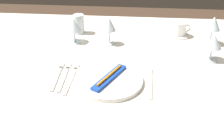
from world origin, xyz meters
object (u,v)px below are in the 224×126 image
(wine_glass_centre, at_px, (213,25))
(wine_glass_left, at_px, (74,26))
(toothbrush_package, at_px, (109,77))
(fork_outer, at_px, (72,77))
(drink_tumbler, at_px, (79,25))
(wine_glass_right, at_px, (109,26))
(wine_glass_far, at_px, (213,43))
(dinner_plate, at_px, (109,80))
(spoon_soup, at_px, (150,78))
(coffee_cup_left, at_px, (179,28))
(fork_salad, at_px, (58,75))
(fork_inner, at_px, (65,76))

(wine_glass_centre, bearing_deg, wine_glass_left, -176.62)
(toothbrush_package, xyz_separation_m, fork_outer, (-0.16, 0.02, -0.02))
(drink_tumbler, bearing_deg, wine_glass_left, -90.00)
(wine_glass_right, bearing_deg, wine_glass_far, -14.97)
(dinner_plate, height_order, wine_glass_right, wine_glass_right)
(spoon_soup, relative_size, coffee_cup_left, 2.15)
(fork_salad, height_order, spoon_soup, spoon_soup)
(toothbrush_package, height_order, spoon_soup, toothbrush_package)
(fork_outer, height_order, wine_glass_right, wine_glass_right)
(toothbrush_package, xyz_separation_m, wine_glass_far, (0.45, 0.22, 0.06))
(fork_outer, xyz_separation_m, drink_tumbler, (-0.06, 0.46, 0.05))
(coffee_cup_left, bearing_deg, drink_tumbler, -179.28)
(drink_tumbler, bearing_deg, coffee_cup_left, 0.72)
(wine_glass_right, xyz_separation_m, drink_tumbler, (-0.18, 0.12, -0.05))
(wine_glass_left, bearing_deg, wine_glass_right, -1.74)
(wine_glass_centre, xyz_separation_m, wine_glass_left, (-0.71, -0.04, -0.02))
(wine_glass_right, xyz_separation_m, wine_glass_far, (0.48, -0.13, -0.01))
(dinner_plate, relative_size, wine_glass_left, 2.10)
(spoon_soup, distance_m, wine_glass_left, 0.51)
(toothbrush_package, relative_size, wine_glass_right, 1.41)
(spoon_soup, height_order, coffee_cup_left, coffee_cup_left)
(wine_glass_centre, xyz_separation_m, drink_tumbler, (-0.71, 0.08, -0.06))
(fork_inner, distance_m, spoon_soup, 0.36)
(toothbrush_package, xyz_separation_m, spoon_soup, (0.17, 0.04, -0.02))
(wine_glass_left, bearing_deg, wine_glass_centre, 3.38)
(fork_salad, bearing_deg, wine_glass_right, 59.41)
(toothbrush_package, distance_m, fork_outer, 0.16)
(wine_glass_far, bearing_deg, wine_glass_centre, 77.20)
(wine_glass_right, bearing_deg, toothbrush_package, -84.56)
(fork_outer, xyz_separation_m, wine_glass_centre, (0.65, 0.38, 0.11))
(toothbrush_package, distance_m, fork_inner, 0.20)
(spoon_soup, bearing_deg, drink_tumbler, 131.55)
(fork_inner, xyz_separation_m, wine_glass_far, (0.64, 0.19, 0.09))
(fork_inner, height_order, spoon_soup, spoon_soup)
(wine_glass_left, bearing_deg, coffee_cup_left, 12.67)
(spoon_soup, height_order, drink_tumbler, drink_tumbler)
(coffee_cup_left, xyz_separation_m, wine_glass_right, (-0.37, -0.13, 0.06))
(wine_glass_far, bearing_deg, toothbrush_package, -153.89)
(spoon_soup, bearing_deg, wine_glass_centre, 47.83)
(fork_outer, xyz_separation_m, fork_inner, (-0.03, 0.01, -0.00))
(dinner_plate, relative_size, fork_outer, 1.17)
(wine_glass_left, bearing_deg, spoon_soup, -39.39)
(coffee_cup_left, bearing_deg, wine_glass_far, -66.92)
(spoon_soup, xyz_separation_m, wine_glass_left, (-0.38, 0.32, 0.09))
(toothbrush_package, height_order, wine_glass_centre, wine_glass_centre)
(toothbrush_package, xyz_separation_m, drink_tumbler, (-0.22, 0.47, 0.02))
(fork_inner, height_order, coffee_cup_left, coffee_cup_left)
(toothbrush_package, xyz_separation_m, fork_inner, (-0.19, 0.03, -0.02))
(toothbrush_package, relative_size, coffee_cup_left, 1.91)
(fork_inner, bearing_deg, wine_glass_left, 94.37)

